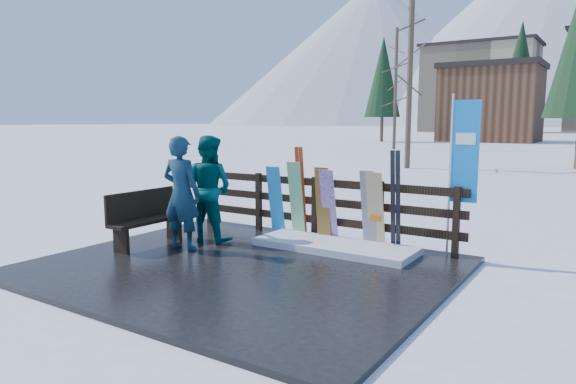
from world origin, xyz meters
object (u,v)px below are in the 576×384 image
Objects in this scene: bench at (146,217)px; snowboard_3 at (329,206)px; snowboard_4 at (369,210)px; snowboard_1 at (296,200)px; rental_flag at (462,158)px; snowboard_2 at (323,205)px; snowboard_0 at (276,201)px; person_front at (181,193)px; person_back at (209,189)px; snowboard_5 at (376,211)px.

bench is 3.24m from snowboard_3.
bench is at bearing -150.40° from snowboard_4.
snowboard_4 reaches higher than bench.
rental_flag reaches higher than snowboard_1.
snowboard_0 is at bearing 180.00° from snowboard_2.
snowboard_1 is 0.69m from snowboard_3.
person_front is 1.00× the size of person_back.
snowboard_1 is 0.76× the size of person_back.
person_back is (-4.12, -1.31, -0.64)m from rental_flag.
person_front reaches higher than snowboard_1.
snowboard_4 is at bearing -153.05° from person_front.
snowboard_4 is 0.71× the size of person_back.
person_front is at bearing -146.90° from snowboard_5.
snowboard_1 is 1.08× the size of snowboard_3.
person_front is 0.75m from person_back.
snowboard_5 is at bearing 0.00° from snowboard_4.
rental_flag reaches higher than snowboard_0.
person_front is (-2.74, -1.79, 0.30)m from snowboard_5.
snowboard_2 is 2.09m from person_back.
rental_flag is at bearing 6.96° from snowboard_3.
rental_flag is at bearing 6.61° from snowboard_2.
person_front is (-2.62, -1.79, 0.29)m from snowboard_4.
person_front is at bearing -153.09° from rental_flag.
person_front is at bearing -135.87° from snowboard_3.
snowboard_0 is 0.98× the size of snowboard_2.
person_back reaches higher than bench.
snowboard_1 is at bearing 45.01° from bench.
snowboard_0 is at bearing -133.17° from person_back.
person_back is at bearing 51.88° from bench.
snowboard_5 reaches higher than snowboard_0.
snowboard_5 is 3.29m from person_front.
snowboard_5 is 0.70× the size of person_front.
snowboard_0 is 2.05m from snowboard_5.
snowboard_0 is (1.46, 1.92, 0.15)m from bench.
snowboard_1 is (0.46, -0.00, 0.05)m from snowboard_0.
snowboard_2 is 0.71× the size of person_front.
person_back reaches higher than snowboard_3.
snowboard_1 is 0.56× the size of rental_flag.
bench is 4.00m from snowboard_5.
snowboard_3 is at bearing -143.26° from person_front.
snowboard_1 is 1.63m from person_back.
snowboard_0 is 1.94m from person_front.
snowboard_0 is at bearing -175.40° from rental_flag.
snowboard_5 is at bearing -154.29° from person_front.
snowboard_3 reaches higher than bench.
bench is 5.40m from rental_flag.
snowboard_2 is at bearing -173.39° from rental_flag.
snowboard_2 is (2.48, 1.92, 0.17)m from bench.
snowboard_3 is 2.59m from person_front.
snowboard_2 is (1.03, -0.00, 0.01)m from snowboard_0.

